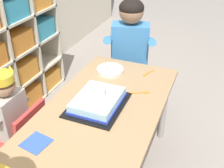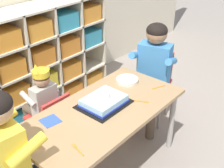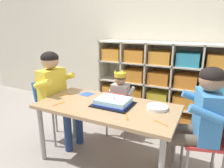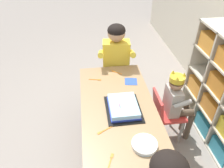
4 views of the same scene
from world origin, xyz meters
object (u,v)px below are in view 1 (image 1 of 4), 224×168
Objects in this scene: classroom_chair_blue at (22,135)px; fork_near_cake_tray at (140,93)px; child_with_crown at (5,112)px; fork_by_napkin at (148,73)px; classroom_chair_guest_side at (130,66)px; guest_at_table_side at (130,50)px; paper_plate_stack at (110,70)px; birthday_cake_on_tray at (98,101)px; activity_table at (100,121)px.

fork_near_cake_tray is at bearing 120.40° from classroom_chair_blue.
child_with_crown is 6.82× the size of fork_by_napkin.
fork_by_napkin is (0.65, -0.64, 0.25)m from classroom_chair_blue.
fork_by_napkin is 0.27m from fork_near_cake_tray.
classroom_chair_guest_side reaches higher than fork_near_cake_tray.
fork_near_cake_tray is (0.38, -0.66, 0.25)m from classroom_chair_blue.
guest_at_table_side reaches higher than fork_near_cake_tray.
paper_plate_stack is at bearing 139.66° from child_with_crown.
child_with_crown is at bearing 106.22° from birthday_cake_on_tray.
child_with_crown reaches higher than fork_by_napkin.
child_with_crown reaches higher than fork_near_cake_tray.
child_with_crown reaches higher than activity_table.
fork_by_napkin is at bearing 131.53° from child_with_crown.
birthday_cake_on_tray is (0.16, -0.47, 0.28)m from classroom_chair_blue.
fork_by_napkin is at bearing -71.41° from paper_plate_stack.
guest_at_table_side is 8.04× the size of fork_near_cake_tray.
activity_table is 10.84× the size of fork_by_napkin.
fork_near_cake_tray is at bearing -123.11° from paper_plate_stack.
fork_by_napkin is (-0.26, -0.23, -0.03)m from guest_at_table_side.
birthday_cake_on_tray is 0.41m from paper_plate_stack.
child_with_crown reaches higher than classroom_chair_blue.
classroom_chair_guest_side reaches higher than activity_table.
birthday_cake_on_tray is (-0.86, -0.09, 0.21)m from classroom_chair_guest_side.
fork_near_cake_tray is at bearing -153.32° from fork_by_napkin.
classroom_chair_guest_side is (1.02, -0.38, 0.07)m from classroom_chair_blue.
child_with_crown is 0.85m from fork_near_cake_tray.
guest_at_table_side is at bearing -4.74° from paper_plate_stack.
activity_table is at bearing 103.06° from classroom_chair_blue.
activity_table is 0.92m from classroom_chair_guest_side.
classroom_chair_blue is 0.73m from paper_plate_stack.
guest_at_table_side reaches higher than paper_plate_stack.
paper_plate_stack is at bearing -105.38° from classroom_chair_guest_side.
classroom_chair_guest_side is at bearing -93.18° from fork_near_cake_tray.
birthday_cake_on_tray is at bearing 109.65° from classroom_chair_blue.
paper_plate_stack is at bearing 145.99° from classroom_chair_blue.
classroom_chair_guest_side is at bearing 90.00° from guest_at_table_side.
paper_plate_stack is 0.33m from fork_near_cake_tray.
fork_near_cake_tray is (0.38, -0.76, 0.09)m from child_with_crown.
fork_near_cake_tray is (-0.64, -0.28, 0.18)m from classroom_chair_guest_side.
child_with_crown is at bearing -89.98° from classroom_chair_blue.
birthday_cake_on_tray is at bearing 35.92° from activity_table.
fork_by_napkin reaches higher than classroom_chair_blue.
guest_at_table_side is (0.91, -0.41, 0.28)m from classroom_chair_blue.
guest_at_table_side is at bearing 4.26° from birthday_cake_on_tray.
activity_table is 0.32m from fork_near_cake_tray.
birthday_cake_on_tray reaches higher than classroom_chair_guest_side.
classroom_chair_guest_side is 3.72× the size of paper_plate_stack.
fork_near_cake_tray is at bearing -41.21° from birthday_cake_on_tray.
fork_by_napkin is 0.95× the size of fork_near_cake_tray.
child_with_crown is 0.75m from paper_plate_stack.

